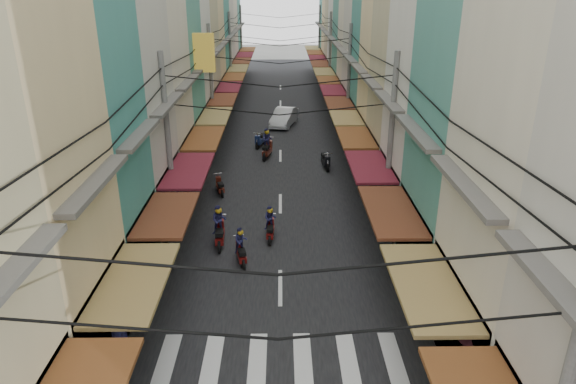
{
  "coord_description": "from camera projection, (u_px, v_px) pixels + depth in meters",
  "views": [
    {
      "loc": [
        0.07,
        -18.73,
        10.83
      ],
      "look_at": [
        0.36,
        2.95,
        1.92
      ],
      "focal_mm": 32.0,
      "sensor_mm": 36.0,
      "label": 1
    }
  ],
  "objects": [
    {
      "name": "utility_poles",
      "position": [
        280.0,
        53.0,
        32.82
      ],
      "size": [
        10.2,
        66.13,
        8.2
      ],
      "color": "slate",
      "rests_on": "ground"
    },
    {
      "name": "parked_scooters",
      "position": [
        379.0,
        306.0,
        17.67
      ],
      "size": [
        13.4,
        14.92,
        0.99
      ],
      "color": "black",
      "rests_on": "ground"
    },
    {
      "name": "building_row_right",
      "position": [
        402.0,
        5.0,
        33.17
      ],
      "size": [
        7.8,
        68.98,
        22.59
      ],
      "color": "teal",
      "rests_on": "ground"
    },
    {
      "name": "crosswalk",
      "position": [
        280.0,
        358.0,
        15.88
      ],
      "size": [
        7.55,
        2.4,
        0.01
      ],
      "color": "silver",
      "rests_on": "ground"
    },
    {
      "name": "market_umbrella",
      "position": [
        508.0,
        332.0,
        13.41
      ],
      "size": [
        2.52,
        2.52,
        2.65
      ],
      "color": "#B2B2B7",
      "rests_on": "ground"
    },
    {
      "name": "ground",
      "position": [
        280.0,
        261.0,
        21.44
      ],
      "size": [
        160.0,
        160.0,
        0.0
      ],
      "primitive_type": "plane",
      "color": "slate",
      "rests_on": "ground"
    },
    {
      "name": "pedestrians",
      "position": [
        188.0,
        222.0,
        22.56
      ],
      "size": [
        13.32,
        20.61,
        2.11
      ],
      "color": "#28202B",
      "rests_on": "ground"
    },
    {
      "name": "sidewalk_right",
      "position": [
        364.0,
        131.0,
        40.01
      ],
      "size": [
        3.0,
        80.0,
        0.06
      ],
      "primitive_type": "cube",
      "color": "slate",
      "rests_on": "ground"
    },
    {
      "name": "moving_scooters",
      "position": [
        260.0,
        186.0,
        27.94
      ],
      "size": [
        6.44,
        17.99,
        1.98
      ],
      "color": "black",
      "rests_on": "ground"
    },
    {
      "name": "bicycle",
      "position": [
        451.0,
        248.0,
        22.51
      ],
      "size": [
        1.49,
        0.59,
        1.02
      ],
      "primitive_type": "imported",
      "rotation": [
        0.0,
        0.0,
        1.59
      ],
      "color": "black",
      "rests_on": "ground"
    },
    {
      "name": "traffic_sign",
      "position": [
        447.0,
        280.0,
        16.3
      ],
      "size": [
        0.1,
        0.62,
        2.82
      ],
      "color": "slate",
      "rests_on": "ground"
    },
    {
      "name": "white_car",
      "position": [
        284.0,
        125.0,
        41.69
      ],
      "size": [
        5.21,
        3.08,
        1.73
      ],
      "primitive_type": "imported",
      "rotation": [
        0.0,
        0.0,
        -0.25
      ],
      "color": "silver",
      "rests_on": "ground"
    },
    {
      "name": "road",
      "position": [
        280.0,
        132.0,
        39.93
      ],
      "size": [
        10.0,
        80.0,
        0.02
      ],
      "primitive_type": "cube",
      "color": "black",
      "rests_on": "ground"
    },
    {
      "name": "sidewalk_left",
      "position": [
        197.0,
        132.0,
        39.84
      ],
      "size": [
        3.0,
        80.0,
        0.06
      ],
      "primitive_type": "cube",
      "color": "slate",
      "rests_on": "ground"
    }
  ]
}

